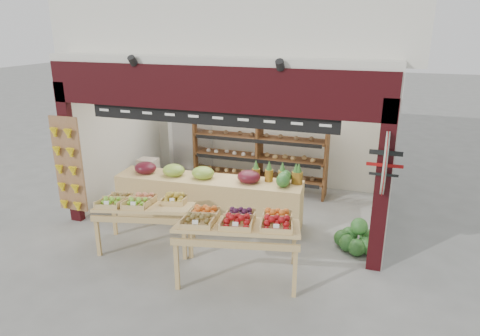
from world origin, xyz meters
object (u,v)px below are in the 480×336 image
back_shelving (259,140)px  refrigerator (191,140)px  display_table_right (238,222)px  display_table_left (140,204)px  mid_counter (208,198)px  watermelon_pile (356,239)px  cardboard_stack (158,179)px

back_shelving → refrigerator: size_ratio=1.56×
display_table_right → refrigerator: bearing=123.6°
display_table_left → display_table_right: display_table_right is taller
back_shelving → refrigerator: bearing=172.2°
mid_counter → display_table_right: display_table_right is taller
refrigerator → display_table_left: size_ratio=1.14×
refrigerator → watermelon_pile: 4.77m
mid_counter → display_table_left: size_ratio=2.09×
refrigerator → watermelon_pile: refrigerator is taller
mid_counter → display_table_left: 1.44m
mid_counter → display_table_right: bearing=-54.2°
refrigerator → cardboard_stack: bearing=-102.1°
display_table_left → refrigerator: bearing=100.5°
refrigerator → cardboard_stack: size_ratio=1.92×
refrigerator → watermelon_pile: bearing=-18.7°
refrigerator → display_table_right: (2.48, -3.73, -0.09)m
refrigerator → display_table_right: 4.48m
refrigerator → mid_counter: bearing=-47.1°
back_shelving → mid_counter: (-0.45, -1.90, -0.70)m
display_table_left → watermelon_pile: 3.65m
display_table_right → back_shelving: bearing=101.4°
mid_counter → watermelon_pile: bearing=-4.1°
cardboard_stack → watermelon_pile: 4.70m
display_table_right → watermelon_pile: display_table_right is taller
refrigerator → watermelon_pile: size_ratio=2.76×
cardboard_stack → display_table_right: 4.05m
display_table_left → watermelon_pile: size_ratio=2.42×
refrigerator → display_table_left: (0.62, -3.37, -0.21)m
refrigerator → cardboard_stack: (-0.41, -0.96, -0.70)m
cardboard_stack → mid_counter: mid_counter is taller
back_shelving → display_table_left: (-1.16, -3.12, -0.42)m
cardboard_stack → mid_counter: (1.74, -1.18, 0.22)m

